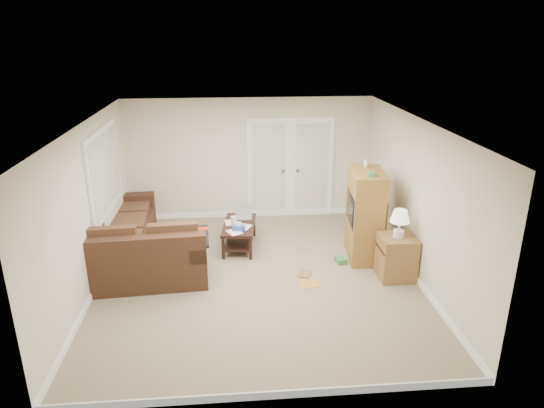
{
  "coord_description": "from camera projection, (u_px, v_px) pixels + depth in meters",
  "views": [
    {
      "loc": [
        -0.38,
        -6.93,
        3.77
      ],
      "look_at": [
        0.27,
        0.41,
        1.1
      ],
      "focal_mm": 32.0,
      "sensor_mm": 36.0,
      "label": 1
    }
  ],
  "objects": [
    {
      "name": "wall_back",
      "position": [
        249.0,
        159.0,
        9.96
      ],
      "size": [
        5.0,
        0.02,
        2.5
      ],
      "primitive_type": "cube",
      "color": "beige",
      "rests_on": "floor"
    },
    {
      "name": "ceiling",
      "position": [
        256.0,
        123.0,
        6.96
      ],
      "size": [
        5.0,
        5.5,
        0.02
      ],
      "primitive_type": "cube",
      "color": "white",
      "rests_on": "wall_back"
    },
    {
      "name": "sectional_sofa",
      "position": [
        131.0,
        243.0,
        8.19
      ],
      "size": [
        2.17,
        3.02,
        0.91
      ],
      "rotation": [
        0.0,
        0.0,
        0.07
      ],
      "color": "#3F2718",
      "rests_on": "floor"
    },
    {
      "name": "baseboards",
      "position": [
        258.0,
        274.0,
        7.79
      ],
      "size": [
        5.0,
        5.5,
        0.1
      ],
      "primitive_type": null,
      "color": "silver",
      "rests_on": "floor"
    },
    {
      "name": "tv_armoire",
      "position": [
        365.0,
        215.0,
        8.27
      ],
      "size": [
        0.63,
        1.02,
        1.67
      ],
      "rotation": [
        0.0,
        0.0,
        -0.1
      ],
      "color": "olive",
      "rests_on": "floor"
    },
    {
      "name": "side_cabinet",
      "position": [
        397.0,
        254.0,
        7.68
      ],
      "size": [
        0.55,
        0.55,
        1.16
      ],
      "rotation": [
        0.0,
        0.0,
        -0.0
      ],
      "color": "olive",
      "rests_on": "floor"
    },
    {
      "name": "floor_greenbox",
      "position": [
        341.0,
        260.0,
        8.29
      ],
      "size": [
        0.19,
        0.24,
        0.09
      ],
      "primitive_type": "cube",
      "rotation": [
        0.0,
        0.0,
        0.14
      ],
      "color": "#387B3F",
      "rests_on": "floor"
    },
    {
      "name": "french_doors",
      "position": [
        290.0,
        169.0,
        10.07
      ],
      "size": [
        1.8,
        0.05,
        2.13
      ],
      "color": "silver",
      "rests_on": "floor"
    },
    {
      "name": "wall_left",
      "position": [
        89.0,
        209.0,
        7.18
      ],
      "size": [
        0.02,
        5.5,
        2.5
      ],
      "primitive_type": "cube",
      "color": "beige",
      "rests_on": "floor"
    },
    {
      "name": "wall_right",
      "position": [
        416.0,
        200.0,
        7.59
      ],
      "size": [
        0.02,
        5.5,
        2.5
      ],
      "primitive_type": "cube",
      "color": "beige",
      "rests_on": "floor"
    },
    {
      "name": "space_heater",
      "position": [
        354.0,
        211.0,
        10.24
      ],
      "size": [
        0.11,
        0.09,
        0.27
      ],
      "primitive_type": "cube",
      "rotation": [
        0.0,
        0.0,
        -0.04
      ],
      "color": "silver",
      "rests_on": "floor"
    },
    {
      "name": "floor_book",
      "position": [
        299.0,
        273.0,
        7.91
      ],
      "size": [
        0.26,
        0.3,
        0.02
      ],
      "primitive_type": "imported",
      "rotation": [
        0.0,
        0.0,
        -0.34
      ],
      "color": "brown",
      "rests_on": "floor"
    },
    {
      "name": "wall_front",
      "position": [
        273.0,
        298.0,
        4.81
      ],
      "size": [
        5.0,
        0.02,
        2.5
      ],
      "primitive_type": "cube",
      "color": "beige",
      "rests_on": "floor"
    },
    {
      "name": "window_left",
      "position": [
        105.0,
        171.0,
        8.02
      ],
      "size": [
        0.05,
        1.92,
        1.42
      ],
      "color": "silver",
      "rests_on": "wall_left"
    },
    {
      "name": "floor",
      "position": [
        258.0,
        277.0,
        7.81
      ],
      "size": [
        5.5,
        5.5,
        0.0
      ],
      "primitive_type": "plane",
      "color": "gray",
      "rests_on": "ground"
    },
    {
      "name": "floor_magazine",
      "position": [
        310.0,
        284.0,
        7.59
      ],
      "size": [
        0.31,
        0.25,
        0.01
      ],
      "primitive_type": "cube",
      "rotation": [
        0.0,
        0.0,
        0.02
      ],
      "color": "#BF8621",
      "rests_on": "floor"
    },
    {
      "name": "coffee_table",
      "position": [
        240.0,
        234.0,
        8.84
      ],
      "size": [
        0.68,
        1.16,
        0.76
      ],
      "rotation": [
        0.0,
        0.0,
        -0.11
      ],
      "color": "black",
      "rests_on": "floor"
    }
  ]
}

